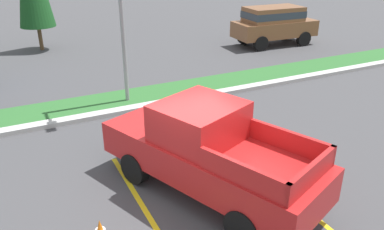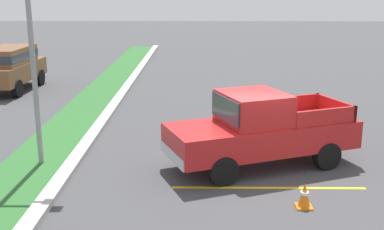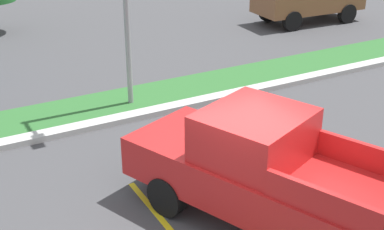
# 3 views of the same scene
# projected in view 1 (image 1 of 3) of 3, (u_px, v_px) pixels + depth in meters

# --- Properties ---
(ground_plane) EXTENTS (120.00, 120.00, 0.00)m
(ground_plane) POSITION_uv_depth(u_px,v_px,m) (188.00, 190.00, 8.89)
(ground_plane) COLOR #424244
(parking_line_near) EXTENTS (0.12, 4.80, 0.01)m
(parking_line_near) POSITION_uv_depth(u_px,v_px,m) (145.00, 210.00, 8.22)
(parking_line_near) COLOR yellow
(parking_line_near) RESTS_ON ground
(parking_line_far) EXTENTS (0.12, 4.80, 0.01)m
(parking_line_far) POSITION_uv_depth(u_px,v_px,m) (264.00, 175.00, 9.48)
(parking_line_far) COLOR yellow
(parking_line_far) RESTS_ON ground
(curb_strip) EXTENTS (56.00, 0.40, 0.15)m
(curb_strip) POSITION_uv_depth(u_px,v_px,m) (123.00, 110.00, 12.95)
(curb_strip) COLOR #B2B2AD
(curb_strip) RESTS_ON ground
(grass_median) EXTENTS (56.00, 1.80, 0.06)m
(grass_median) POSITION_uv_depth(u_px,v_px,m) (114.00, 101.00, 13.87)
(grass_median) COLOR #2D662D
(grass_median) RESTS_ON ground
(pickup_truck_main) EXTENTS (3.68, 5.54, 2.10)m
(pickup_truck_main) POSITION_uv_depth(u_px,v_px,m) (208.00, 151.00, 8.46)
(pickup_truck_main) COLOR black
(pickup_truck_main) RESTS_ON ground
(suv_distant) EXTENTS (4.68, 2.13, 2.10)m
(suv_distant) POSITION_uv_depth(u_px,v_px,m) (274.00, 23.00, 21.11)
(suv_distant) COLOR black
(suv_distant) RESTS_ON ground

